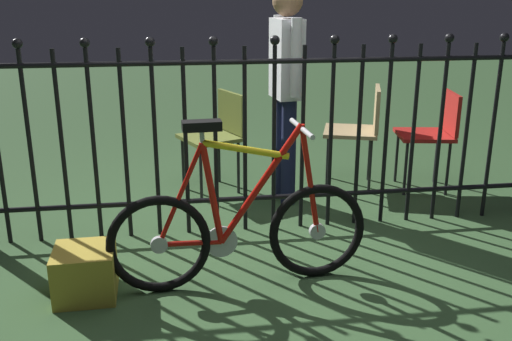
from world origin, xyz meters
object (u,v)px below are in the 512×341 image
display_crate (85,273)px  chair_tan (361,125)px  person_visitor (286,77)px  chair_olive (218,131)px  chair_red (434,129)px  bicycle (240,229)px

display_crate → chair_tan: bearing=37.5°
person_visitor → display_crate: (-1.33, -1.29, -0.82)m
chair_olive → display_crate: chair_olive is taller
chair_tan → person_visitor: (-0.67, -0.24, 0.44)m
chair_red → display_crate: 2.94m
chair_olive → person_visitor: (0.49, -0.32, 0.46)m
bicycle → chair_tan: 1.93m
chair_tan → person_visitor: 0.84m
chair_olive → chair_tan: chair_tan is taller
chair_tan → person_visitor: bearing=-159.9°
chair_tan → display_crate: size_ratio=2.62×
chair_red → person_visitor: 1.32m
bicycle → chair_tan: size_ratio=1.73×
bicycle → person_visitor: bearing=68.8°
bicycle → chair_olive: (0.01, 1.60, 0.17)m
bicycle → display_crate: size_ratio=4.53×
person_visitor → chair_tan: bearing=20.1°
chair_olive → display_crate: (-0.85, -1.61, -0.36)m
bicycle → display_crate: 0.86m
chair_tan → chair_red: 0.58m
chair_red → display_crate: chair_red is taller
bicycle → chair_red: bicycle is taller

